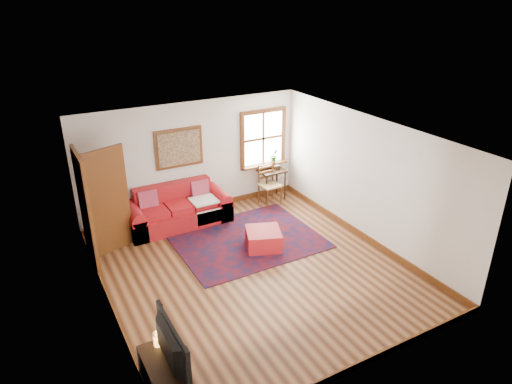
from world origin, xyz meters
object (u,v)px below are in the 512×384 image
side_table (272,175)px  media_cabinet (166,381)px  red_ottoman (263,239)px  ladder_back_chair (269,183)px  red_leather_sofa (178,212)px

side_table → media_cabinet: bearing=-133.1°
red_ottoman → ladder_back_chair: bearing=78.0°
red_ottoman → media_cabinet: size_ratio=0.70×
red_leather_sofa → ladder_back_chair: 2.23m
side_table → ladder_back_chair: bearing=-136.4°
red_leather_sofa → media_cabinet: size_ratio=2.32×
red_ottoman → ladder_back_chair: 2.06m
side_table → media_cabinet: side_table is taller
side_table → media_cabinet: 6.06m
side_table → ladder_back_chair: 0.29m
red_ottoman → red_leather_sofa: bearing=143.3°
red_ottoman → side_table: bearing=76.4°
red_ottoman → ladder_back_chair: ladder_back_chair is taller
ladder_back_chair → red_ottoman: bearing=-123.2°
red_ottoman → media_cabinet: bearing=-117.1°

